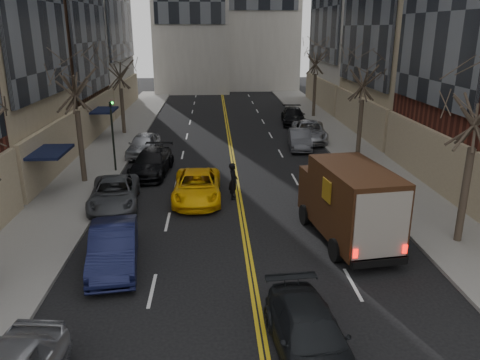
{
  "coord_description": "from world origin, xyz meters",
  "views": [
    {
      "loc": [
        -1.31,
        -6.22,
        8.59
      ],
      "look_at": [
        -0.16,
        13.31,
        2.2
      ],
      "focal_mm": 35.0,
      "sensor_mm": 36.0,
      "label": 1
    }
  ],
  "objects_px": {
    "observer_sedan": "(310,336)",
    "pedestrian": "(233,181)",
    "taxi": "(197,186)",
    "ups_truck": "(348,203)"
  },
  "relations": [
    {
      "from": "ups_truck",
      "to": "observer_sedan",
      "type": "height_order",
      "value": "ups_truck"
    },
    {
      "from": "observer_sedan",
      "to": "pedestrian",
      "type": "distance_m",
      "value": 12.7
    },
    {
      "from": "ups_truck",
      "to": "pedestrian",
      "type": "bearing_deg",
      "value": 122.06
    },
    {
      "from": "pedestrian",
      "to": "taxi",
      "type": "bearing_deg",
      "value": 96.06
    },
    {
      "from": "ups_truck",
      "to": "taxi",
      "type": "relative_size",
      "value": 1.22
    },
    {
      "from": "observer_sedan",
      "to": "pedestrian",
      "type": "bearing_deg",
      "value": 92.02
    },
    {
      "from": "observer_sedan",
      "to": "taxi",
      "type": "distance_m",
      "value": 13.03
    },
    {
      "from": "ups_truck",
      "to": "pedestrian",
      "type": "relative_size",
      "value": 3.27
    },
    {
      "from": "ups_truck",
      "to": "pedestrian",
      "type": "distance_m",
      "value": 7.06
    },
    {
      "from": "ups_truck",
      "to": "observer_sedan",
      "type": "bearing_deg",
      "value": -120.41
    }
  ]
}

